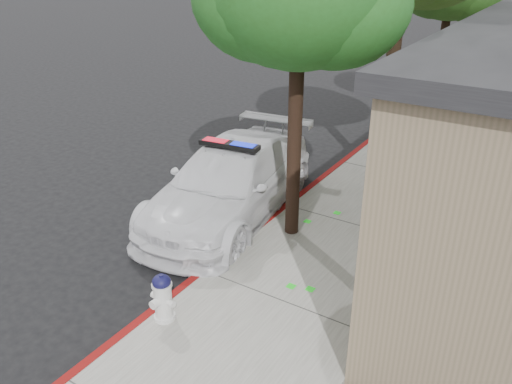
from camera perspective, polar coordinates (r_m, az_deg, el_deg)
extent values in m
plane|color=black|center=(9.48, -6.01, -9.15)|extent=(120.00, 120.00, 0.00)
cube|color=gray|center=(10.99, 10.38, -3.73)|extent=(3.20, 60.00, 0.15)
cube|color=maroon|center=(11.56, 3.36, -1.76)|extent=(0.14, 60.00, 0.16)
cube|color=black|center=(8.02, 16.17, -0.86)|extent=(0.08, 1.48, 1.68)
cube|color=black|center=(10.74, 21.03, 5.22)|extent=(0.08, 1.48, 1.68)
cube|color=black|center=(13.58, 23.94, 8.78)|extent=(0.08, 1.48, 1.68)
cube|color=black|center=(16.48, 25.86, 11.09)|extent=(0.08, 1.48, 1.68)
imported|color=white|center=(11.12, -2.83, 1.12)|extent=(2.90, 5.63, 1.56)
cube|color=black|center=(10.80, -2.93, 5.19)|extent=(1.23, 0.44, 0.10)
cube|color=red|center=(10.94, -4.43, 5.45)|extent=(0.55, 0.31, 0.11)
cube|color=#0D22E9|center=(10.66, -1.40, 4.97)|extent=(0.55, 0.31, 0.11)
cylinder|color=silver|center=(8.38, -9.94, -13.25)|extent=(0.33, 0.33, 0.06)
cylinder|color=silver|center=(8.20, -10.10, -11.62)|extent=(0.28, 0.28, 0.54)
cylinder|color=silver|center=(8.03, -10.26, -9.97)|extent=(0.31, 0.31, 0.04)
ellipsoid|color=#100F3A|center=(8.00, -10.29, -9.62)|extent=(0.29, 0.29, 0.21)
cylinder|color=#100F3A|center=(7.94, -10.35, -9.05)|extent=(0.07, 0.07, 0.06)
cylinder|color=silver|center=(8.29, -10.93, -11.03)|extent=(0.13, 0.12, 0.11)
cylinder|color=silver|center=(8.08, -9.28, -11.94)|extent=(0.13, 0.12, 0.11)
cylinder|color=silver|center=(8.09, -10.99, -11.91)|extent=(0.15, 0.13, 0.14)
cylinder|color=black|center=(9.74, 4.21, 5.24)|extent=(0.27, 0.27, 3.71)
ellipsoid|color=#225B1C|center=(9.11, 8.70, 19.63)|extent=(2.47, 2.47, 2.10)
cylinder|color=black|center=(12.65, 14.40, 11.05)|extent=(0.31, 0.31, 4.45)
cylinder|color=black|center=(17.90, 19.41, 12.91)|extent=(0.26, 0.26, 3.45)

